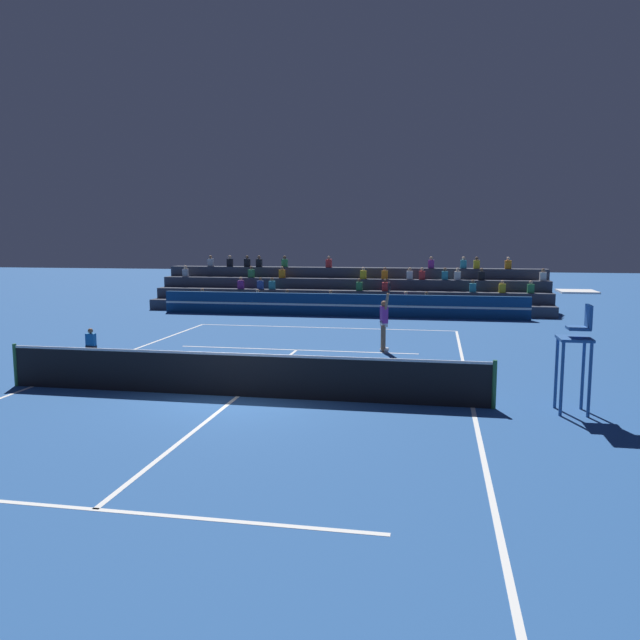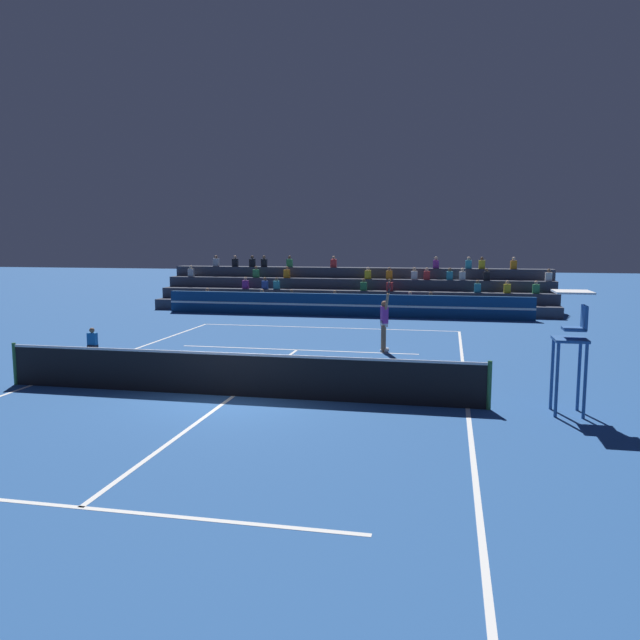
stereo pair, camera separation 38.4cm
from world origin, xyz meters
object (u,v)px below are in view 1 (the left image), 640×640
tennis_player (384,322)px  umpire_chair (577,335)px  tennis_ball (361,371)px  ball_kid_courtside (91,344)px

tennis_player → umpire_chair: bearing=-55.2°
tennis_player → tennis_ball: tennis_player is taller
umpire_chair → ball_kid_courtside: size_ratio=3.16×
tennis_player → tennis_ball: 3.56m
tennis_player → tennis_ball: bearing=-96.0°
umpire_chair → tennis_ball: size_ratio=39.26×
umpire_chair → ball_kid_courtside: umpire_chair is taller
ball_kid_courtside → tennis_ball: ball_kid_courtside is taller
tennis_player → ball_kid_courtside: bearing=-166.8°
umpire_chair → tennis_ball: (-5.04, 3.33, -1.68)m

